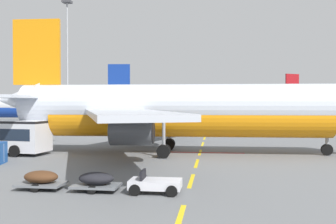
% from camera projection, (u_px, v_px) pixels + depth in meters
% --- Properties ---
extents(apron_paint_markings, '(8.00, 95.56, 0.01)m').
position_uv_depth(apron_paint_markings, '(205.00, 137.00, 50.17)').
color(apron_paint_markings, yellow).
rests_on(apron_paint_markings, ground).
extents(airliner_foreground, '(34.75, 34.61, 12.20)m').
position_uv_depth(airliner_foreground, '(182.00, 109.00, 33.39)').
color(airliner_foreground, silver).
rests_on(airliner_foreground, ground).
extents(airliner_mid_left, '(35.20, 34.80, 12.33)m').
position_uv_depth(airliner_mid_left, '(53.00, 105.00, 76.20)').
color(airliner_mid_left, white).
rests_on(airliner_mid_left, ground).
extents(airliner_far_right, '(33.30, 31.27, 12.47)m').
position_uv_depth(airliner_far_right, '(329.00, 104.00, 109.08)').
color(airliner_far_right, white).
rests_on(airliner_far_right, ground).
extents(catering_truck, '(7.39, 4.21, 3.14)m').
position_uv_depth(catering_truck, '(66.00, 123.00, 53.74)').
color(catering_truck, black).
rests_on(catering_truck, ground).
extents(baggage_train, '(8.61, 1.60, 1.14)m').
position_uv_depth(baggage_train, '(97.00, 181.00, 19.32)').
color(baggage_train, silver).
rests_on(baggage_train, ground).
extents(apron_light_mast_near, '(1.80, 1.80, 25.99)m').
position_uv_depth(apron_light_mast_near, '(67.00, 48.00, 78.88)').
color(apron_light_mast_near, slate).
rests_on(apron_light_mast_near, ground).
extents(terminal_satellite, '(67.15, 20.65, 13.13)m').
position_uv_depth(terminal_satellite, '(233.00, 100.00, 177.57)').
color(terminal_satellite, gray).
rests_on(terminal_satellite, ground).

